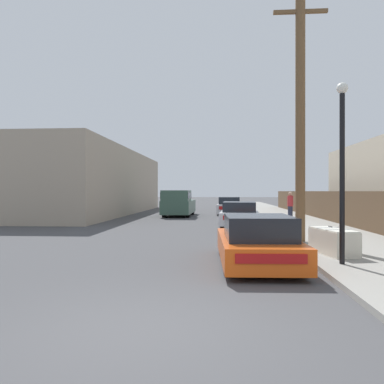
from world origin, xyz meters
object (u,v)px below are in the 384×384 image
(car_parked_far, at_px, (230,206))
(pedestrian, at_px, (290,205))
(car_parked_mid, at_px, (239,215))
(utility_pole, at_px, (300,111))
(pickup_truck, at_px, (178,203))
(street_lamp, at_px, (342,158))
(discarded_fridge, at_px, (333,241))
(parked_sports_car_red, at_px, (257,242))

(car_parked_far, height_order, pedestrian, pedestrian)
(car_parked_mid, xyz_separation_m, utility_pole, (1.67, -6.78, 3.92))
(pickup_truck, bearing_deg, street_lamp, 109.34)
(discarded_fridge, relative_size, pedestrian, 1.06)
(parked_sports_car_red, bearing_deg, utility_pole, 60.84)
(pickup_truck, bearing_deg, utility_pole, 113.36)
(car_parked_mid, xyz_separation_m, pedestrian, (3.21, 3.22, 0.37))
(utility_pole, bearing_deg, car_parked_far, 96.65)
(discarded_fridge, bearing_deg, parked_sports_car_red, -163.80)
(pickup_truck, bearing_deg, car_parked_mid, 120.14)
(car_parked_far, relative_size, utility_pole, 0.49)
(parked_sports_car_red, bearing_deg, street_lamp, -12.25)
(car_parked_mid, bearing_deg, street_lamp, -76.65)
(car_parked_mid, bearing_deg, discarded_fridge, -73.82)
(pickup_truck, xyz_separation_m, utility_pole, (5.68, -14.09, 3.58))
(discarded_fridge, xyz_separation_m, parked_sports_car_red, (-2.16, -1.11, 0.10))
(pedestrian, bearing_deg, car_parked_far, 118.39)
(pedestrian, bearing_deg, street_lamp, -95.79)
(discarded_fridge, distance_m, street_lamp, 2.60)
(discarded_fridge, height_order, pickup_truck, pickup_truck)
(pickup_truck, relative_size, pedestrian, 3.18)
(parked_sports_car_red, height_order, car_parked_far, car_parked_far)
(car_parked_mid, bearing_deg, pickup_truck, 122.46)
(parked_sports_car_red, xyz_separation_m, pickup_truck, (-3.88, 17.63, 0.37))
(car_parked_mid, relative_size, pickup_truck, 0.80)
(car_parked_mid, xyz_separation_m, pickup_truck, (-4.01, 7.31, 0.34))
(discarded_fridge, bearing_deg, street_lamp, -109.81)
(discarded_fridge, height_order, pedestrian, pedestrian)
(utility_pole, relative_size, pedestrian, 5.18)
(street_lamp, bearing_deg, discarded_fridge, 81.14)
(pickup_truck, xyz_separation_m, street_lamp, (5.81, -17.97, 1.67))
(street_lamp, bearing_deg, parked_sports_car_red, 169.91)
(street_lamp, bearing_deg, utility_pole, 91.98)
(pickup_truck, bearing_deg, parked_sports_car_red, 103.83)
(discarded_fridge, xyz_separation_m, pickup_truck, (-6.04, 16.52, 0.48))
(street_lamp, bearing_deg, pickup_truck, 107.92)
(utility_pole, height_order, street_lamp, utility_pole)
(utility_pole, bearing_deg, car_parked_mid, 103.84)
(parked_sports_car_red, distance_m, pickup_truck, 18.05)
(parked_sports_car_red, height_order, car_parked_mid, car_parked_mid)
(utility_pole, bearing_deg, street_lamp, -88.02)
(parked_sports_car_red, relative_size, car_parked_far, 1.01)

